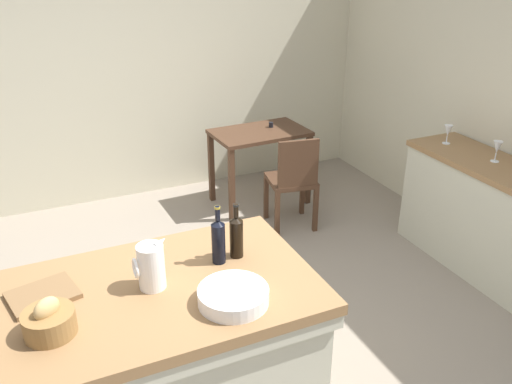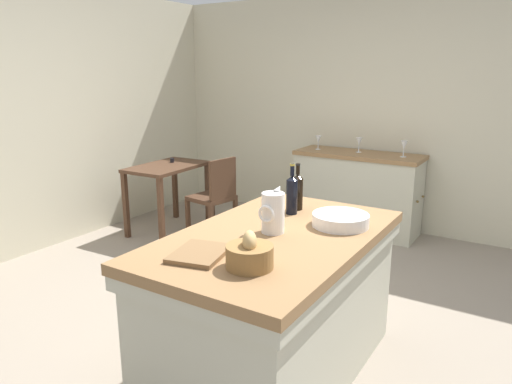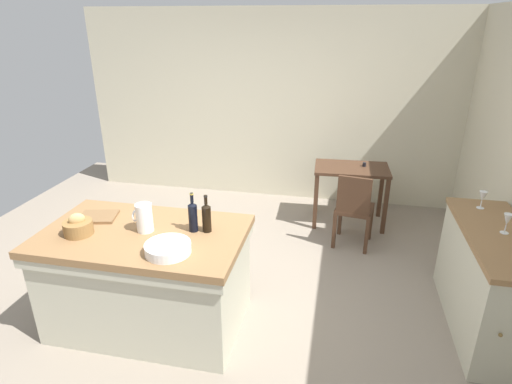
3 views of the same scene
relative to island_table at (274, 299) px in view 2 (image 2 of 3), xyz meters
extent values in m
plane|color=gray|center=(0.50, 0.47, -0.47)|extent=(6.76, 6.76, 0.00)
cube|color=beige|center=(0.50, 3.07, 0.83)|extent=(5.32, 0.12, 2.60)
cube|color=beige|center=(3.10, 0.47, 0.83)|extent=(0.12, 5.20, 2.60)
cube|color=olive|center=(0.00, 0.00, 0.37)|extent=(1.62, 0.98, 0.06)
cube|color=#BCBAA3|center=(0.00, 0.00, 0.30)|extent=(1.60, 0.96, 0.08)
cube|color=#BCBAA3|center=(0.00, 0.00, -0.06)|extent=(1.54, 0.90, 0.82)
cube|color=olive|center=(2.76, 0.52, 0.40)|extent=(0.52, 1.37, 0.04)
cube|color=#BCBAA3|center=(2.76, 0.52, -0.05)|extent=(0.49, 1.34, 0.85)
sphere|color=brown|center=(2.64, -0.17, -0.01)|extent=(0.03, 0.03, 0.03)
sphere|color=brown|center=(2.88, -0.17, -0.01)|extent=(0.03, 0.03, 0.03)
cube|color=#472D1E|center=(1.65, 2.31, 0.26)|extent=(0.92, 0.60, 0.04)
cube|color=#472D1E|center=(1.24, 2.05, -0.11)|extent=(0.05, 0.05, 0.72)
cube|color=#472D1E|center=(2.07, 2.09, -0.11)|extent=(0.05, 0.05, 0.72)
cube|color=#472D1E|center=(1.22, 2.54, -0.11)|extent=(0.05, 0.05, 0.72)
cube|color=#472D1E|center=(2.05, 2.58, -0.11)|extent=(0.05, 0.05, 0.72)
cylinder|color=black|center=(1.79, 2.37, 0.30)|extent=(0.04, 0.04, 0.05)
cube|color=#472D1E|center=(1.70, 1.75, -0.03)|extent=(0.46, 0.46, 0.04)
cube|color=#472D1E|center=(1.67, 1.58, 0.21)|extent=(0.36, 0.09, 0.42)
cube|color=#472D1E|center=(1.91, 1.90, -0.26)|extent=(0.05, 0.05, 0.43)
cube|color=#472D1E|center=(1.55, 1.96, -0.26)|extent=(0.05, 0.05, 0.43)
cube|color=#472D1E|center=(1.85, 1.55, -0.26)|extent=(0.05, 0.05, 0.43)
cube|color=#472D1E|center=(1.49, 1.61, -0.26)|extent=(0.05, 0.05, 0.43)
cylinder|color=white|center=(0.02, 0.02, 0.52)|extent=(0.13, 0.13, 0.23)
cone|color=white|center=(0.08, 0.02, 0.64)|extent=(0.07, 0.04, 0.06)
torus|color=white|center=(-0.06, 0.02, 0.53)|extent=(0.02, 0.10, 0.10)
cylinder|color=white|center=(0.33, -0.26, 0.44)|extent=(0.33, 0.33, 0.07)
cylinder|color=olive|center=(-0.47, -0.13, 0.46)|extent=(0.22, 0.22, 0.11)
ellipsoid|color=tan|center=(-0.47, -0.13, 0.53)|extent=(0.14, 0.12, 0.10)
cube|color=brown|center=(-0.48, 0.15, 0.42)|extent=(0.35, 0.30, 0.02)
cylinder|color=black|center=(0.50, 0.12, 0.51)|extent=(0.07, 0.07, 0.21)
cone|color=black|center=(0.50, 0.12, 0.63)|extent=(0.07, 0.07, 0.02)
cylinder|color=black|center=(0.50, 0.12, 0.68)|extent=(0.03, 0.03, 0.07)
cylinder|color=black|center=(0.50, 0.12, 0.71)|extent=(0.03, 0.03, 0.01)
cylinder|color=black|center=(0.39, 0.10, 0.51)|extent=(0.07, 0.07, 0.22)
cone|color=black|center=(0.39, 0.10, 0.64)|extent=(0.07, 0.07, 0.03)
cylinder|color=black|center=(0.39, 0.10, 0.69)|extent=(0.03, 0.03, 0.08)
cylinder|color=#B29933|center=(0.39, 0.10, 0.72)|extent=(0.03, 0.03, 0.01)
cylinder|color=white|center=(2.76, 0.04, 0.42)|extent=(0.06, 0.06, 0.00)
cylinder|color=white|center=(2.76, 0.04, 0.46)|extent=(0.01, 0.01, 0.07)
cone|color=white|center=(2.76, 0.04, 0.54)|extent=(0.07, 0.07, 0.10)
cylinder|color=white|center=(2.79, 0.54, 0.42)|extent=(0.06, 0.06, 0.00)
cylinder|color=white|center=(2.79, 0.54, 0.45)|extent=(0.01, 0.01, 0.07)
cone|color=white|center=(2.79, 0.54, 0.53)|extent=(0.07, 0.07, 0.09)
cylinder|color=white|center=(2.74, 1.01, 0.42)|extent=(0.06, 0.06, 0.00)
cylinder|color=white|center=(2.74, 1.01, 0.45)|extent=(0.01, 0.01, 0.06)
cone|color=white|center=(2.74, 1.01, 0.53)|extent=(0.07, 0.07, 0.09)
camera|label=1|loc=(-0.43, -2.18, 1.94)|focal=37.91mm
camera|label=2|loc=(-2.20, -1.25, 1.30)|focal=33.41mm
camera|label=3|loc=(1.48, -2.68, 1.96)|focal=29.24mm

